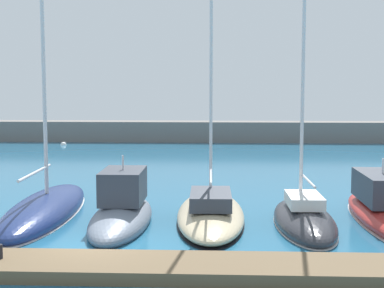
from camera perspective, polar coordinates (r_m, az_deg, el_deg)
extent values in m
plane|color=#236084|center=(19.63, -9.89, -10.81)|extent=(120.00, 120.00, 0.00)
cube|color=brown|center=(17.56, -11.46, -12.17)|extent=(27.02, 2.29, 0.40)
cube|color=slate|center=(57.68, -1.50, 1.31)|extent=(108.00, 2.95, 2.08)
ellipsoid|color=navy|center=(25.40, -14.77, -6.52)|extent=(2.97, 10.47, 1.34)
ellipsoid|color=silver|center=(25.44, -14.75, -7.01)|extent=(3.00, 10.58, 0.12)
cylinder|color=silver|center=(23.79, -15.75, -2.83)|extent=(0.26, 4.36, 0.12)
ellipsoid|color=slate|center=(23.19, -7.22, -7.64)|extent=(2.42, 7.59, 1.24)
cube|color=#333842|center=(23.42, -7.06, -4.26)|extent=(1.71, 2.75, 1.35)
cube|color=black|center=(23.97, -6.84, -3.54)|extent=(1.53, 0.70, 0.76)
cylinder|color=silver|center=(23.27, -7.09, -1.90)|extent=(0.08, 0.08, 0.60)
ellipsoid|color=beige|center=(23.71, 1.92, -7.23)|extent=(2.93, 9.04, 1.02)
ellipsoid|color=black|center=(23.76, 1.92, -7.73)|extent=(2.96, 9.13, 0.12)
cylinder|color=silver|center=(23.72, 1.98, 11.05)|extent=(0.13, 0.13, 14.01)
cylinder|color=silver|center=(22.13, 1.94, -3.20)|extent=(0.15, 3.93, 0.09)
cube|color=#333842|center=(22.93, 1.93, -5.64)|extent=(1.70, 2.96, 0.58)
ellipsoid|color=#2D2D33|center=(23.14, 11.39, -7.74)|extent=(2.36, 7.05, 1.23)
ellipsoid|color=silver|center=(23.18, 11.38, -8.19)|extent=(2.38, 7.12, 0.12)
cylinder|color=silver|center=(23.51, 11.31, 7.80)|extent=(0.14, 0.14, 11.25)
cylinder|color=silver|center=(21.94, 11.84, -3.72)|extent=(0.12, 2.86, 0.10)
cube|color=silver|center=(23.01, 11.41, -5.66)|extent=(1.35, 2.30, 0.47)
cube|color=#333842|center=(25.02, 18.89, -4.24)|extent=(1.82, 3.84, 1.21)
cube|color=black|center=(25.68, 18.48, -3.56)|extent=(1.60, 0.98, 0.68)
cylinder|color=silver|center=(24.88, 18.96, -2.14)|extent=(0.08, 0.08, 0.64)
sphere|color=white|center=(55.53, -13.02, -0.10)|extent=(0.58, 0.58, 0.58)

